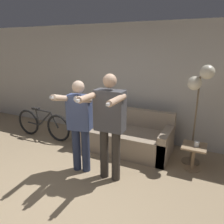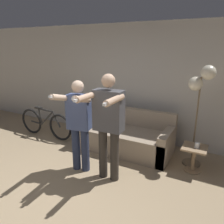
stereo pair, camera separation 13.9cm
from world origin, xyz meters
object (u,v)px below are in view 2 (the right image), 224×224
at_px(cat, 112,102).
at_px(side_table, 194,154).
at_px(cup, 197,145).
at_px(couch, 124,137).
at_px(floor_lamp, 201,87).
at_px(person_right, 108,121).
at_px(bicycle, 45,123).
at_px(person_left, 79,121).

relative_size(cat, side_table, 1.09).
bearing_deg(side_table, cup, -23.33).
bearing_deg(couch, floor_lamp, 1.78).
relative_size(person_right, bicycle, 1.11).
distance_m(cat, bicycle, 1.71).
bearing_deg(cat, bicycle, -157.09).
height_order(person_left, bicycle, person_left).
distance_m(cup, bicycle, 3.42).
bearing_deg(floor_lamp, person_right, -135.06).
distance_m(side_table, cup, 0.18).
height_order(person_right, cat, person_right).
xyz_separation_m(cat, bicycle, (-1.48, -0.63, -0.56)).
xyz_separation_m(person_right, cat, (-0.70, 1.44, -0.11)).
bearing_deg(couch, side_table, -8.19).
bearing_deg(person_right, couch, 99.89).
xyz_separation_m(couch, person_right, (0.23, -1.11, 0.73)).
bearing_deg(floor_lamp, cat, 171.15).
bearing_deg(cup, person_right, -144.32).
relative_size(side_table, cup, 5.27).
bearing_deg(bicycle, cat, 22.91).
bearing_deg(cat, floor_lamp, -8.85).
bearing_deg(person_left, couch, 62.81).
relative_size(person_left, floor_lamp, 0.88).
bearing_deg(cup, person_left, -153.61).
distance_m(floor_lamp, cup, 0.99).
bearing_deg(floor_lamp, side_table, -79.23).
bearing_deg(bicycle, cup, 1.26).
xyz_separation_m(floor_lamp, side_table, (0.05, -0.25, -1.13)).
distance_m(person_left, cup, 2.04).
bearing_deg(side_table, couch, 171.81).
relative_size(floor_lamp, bicycle, 1.17).
height_order(cat, cup, cat).
distance_m(couch, cup, 1.50).
bearing_deg(floor_lamp, cup, -72.73).
xyz_separation_m(person_left, side_table, (1.76, 0.90, -0.59)).
xyz_separation_m(cat, floor_lamp, (1.85, -0.29, 0.56)).
relative_size(person_right, floor_lamp, 0.95).
relative_size(person_right, side_table, 3.77).
distance_m(person_left, floor_lamp, 2.13).
distance_m(person_right, floor_lamp, 1.69).
distance_m(person_right, bicycle, 2.42).
distance_m(couch, person_right, 1.35).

